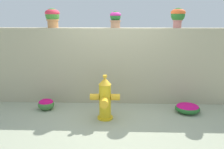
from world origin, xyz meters
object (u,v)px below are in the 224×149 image
flower_bush_left (187,108)px  fire_hydrant (105,99)px  flower_bush_right (46,104)px  potted_plant_1 (52,16)px  potted_plant_2 (115,18)px  potted_plant_3 (178,15)px

flower_bush_left → fire_hydrant: bearing=-168.5°
flower_bush_left → flower_bush_right: size_ratio=1.46×
potted_plant_1 → flower_bush_left: (3.04, -0.67, -1.94)m
fire_hydrant → flower_bush_left: (1.78, 0.36, -0.32)m
fire_hydrant → flower_bush_left: fire_hydrant is taller
potted_plant_2 → potted_plant_3: (1.41, -0.01, 0.07)m
potted_plant_3 → fire_hydrant: 2.50m
potted_plant_2 → fire_hydrant: bearing=-100.3°
potted_plant_3 → flower_bush_left: bearing=-74.4°
flower_bush_left → potted_plant_2: bearing=157.5°
potted_plant_1 → flower_bush_right: potted_plant_1 is taller
potted_plant_2 → fire_hydrant: size_ratio=0.40×
potted_plant_1 → flower_bush_left: size_ratio=0.82×
potted_plant_1 → fire_hydrant: (1.26, -1.03, -1.62)m
potted_plant_2 → potted_plant_3: potted_plant_3 is taller
fire_hydrant → flower_bush_right: 1.45m
potted_plant_1 → potted_plant_2: bearing=-0.5°
potted_plant_2 → potted_plant_3: size_ratio=0.83×
potted_plant_2 → flower_bush_right: size_ratio=1.02×
potted_plant_2 → fire_hydrant: (-0.19, -1.02, -1.57)m
potted_plant_2 → potted_plant_3: bearing=-0.2°
fire_hydrant → flower_bush_right: fire_hydrant is taller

